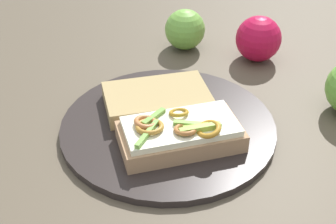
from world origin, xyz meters
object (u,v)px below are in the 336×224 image
at_px(plate, 168,126).
at_px(apple_3, 258,39).
at_px(bread_slice_side, 159,98).
at_px(sandwich, 178,134).
at_px(apple_0, 185,29).

height_order(plate, apple_3, apple_3).
height_order(plate, bread_slice_side, bread_slice_side).
distance_m(sandwich, apple_3, 0.30).
xyz_separation_m(sandwich, apple_0, (0.28, -0.12, 0.01)).
xyz_separation_m(sandwich, apple_3, (0.19, -0.22, 0.01)).
distance_m(sandwich, bread_slice_side, 0.10).
bearing_deg(bread_slice_side, apple_0, -115.73).
bearing_deg(apple_0, sandwich, 156.76).
bearing_deg(plate, bread_slice_side, -3.97).
xyz_separation_m(sandwich, bread_slice_side, (0.10, -0.01, -0.01)).
xyz_separation_m(bread_slice_side, apple_3, (0.10, -0.22, 0.02)).
relative_size(bread_slice_side, apple_3, 1.91).
bearing_deg(bread_slice_side, apple_3, -150.17).
bearing_deg(sandwich, plate, -90.89).
relative_size(plate, bread_slice_side, 2.00).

